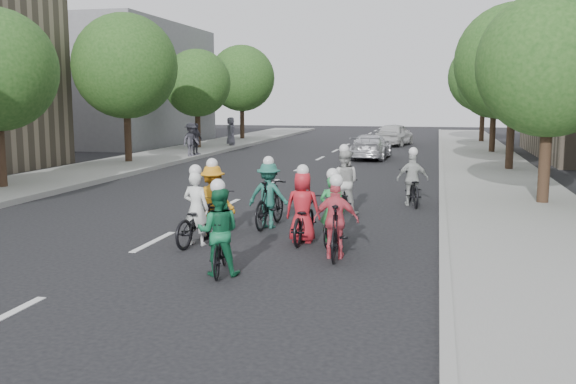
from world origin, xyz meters
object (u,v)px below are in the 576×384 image
(follow_car_lead, at_px, (371,147))
(cyclist_5, at_px, (333,216))
(cyclist_7, at_px, (269,199))
(cyclist_8, at_px, (412,185))
(follow_car_trail, at_px, (395,134))
(cyclist_4, at_px, (303,215))
(spectator_0, at_px, (191,140))
(cyclist_1, at_px, (220,239))
(spectator_2, at_px, (231,131))
(spectator_1, at_px, (196,139))
(cyclist_6, at_px, (344,189))
(cyclist_2, at_px, (214,207))
(cyclist_3, at_px, (336,226))
(cyclist_0, at_px, (198,218))

(follow_car_lead, bearing_deg, cyclist_5, 95.78)
(cyclist_7, distance_m, follow_car_lead, 18.13)
(cyclist_8, distance_m, follow_car_trail, 24.10)
(cyclist_4, xyz_separation_m, spectator_0, (-9.41, 17.31, 0.41))
(cyclist_1, height_order, spectator_0, spectator_0)
(cyclist_7, distance_m, cyclist_8, 5.16)
(cyclist_7, xyz_separation_m, spectator_2, (-8.81, 23.92, 0.36))
(spectator_1, bearing_deg, follow_car_lead, -65.27)
(follow_car_trail, bearing_deg, follow_car_lead, 98.05)
(cyclist_6, relative_size, spectator_2, 1.06)
(cyclist_1, distance_m, spectator_1, 22.49)
(cyclist_2, bearing_deg, spectator_1, -66.94)
(cyclist_6, relative_size, cyclist_7, 0.96)
(cyclist_3, relative_size, cyclist_4, 0.99)
(cyclist_5, height_order, follow_car_trail, cyclist_5)
(cyclist_1, xyz_separation_m, cyclist_4, (0.89, 2.86, -0.05))
(spectator_0, bearing_deg, spectator_2, 25.47)
(cyclist_5, height_order, spectator_1, spectator_1)
(cyclist_6, bearing_deg, spectator_2, -63.79)
(cyclist_5, relative_size, cyclist_7, 0.91)
(cyclist_3, height_order, cyclist_6, cyclist_6)
(cyclist_4, height_order, spectator_2, spectator_2)
(cyclist_3, bearing_deg, cyclist_4, -57.02)
(cyclist_4, relative_size, cyclist_5, 1.04)
(cyclist_1, relative_size, spectator_0, 1.00)
(cyclist_3, xyz_separation_m, spectator_0, (-10.32, 18.54, 0.38))
(follow_car_trail, bearing_deg, cyclist_5, 102.38)
(follow_car_lead, relative_size, spectator_1, 2.61)
(follow_car_trail, relative_size, spectator_2, 2.47)
(cyclist_8, bearing_deg, cyclist_1, 59.96)
(spectator_2, bearing_deg, cyclist_8, -164.41)
(cyclist_8, relative_size, follow_car_lead, 0.46)
(spectator_1, bearing_deg, cyclist_4, -137.21)
(cyclist_5, distance_m, cyclist_8, 5.62)
(cyclist_2, distance_m, spectator_0, 18.56)
(follow_car_trail, distance_m, spectator_0, 15.32)
(cyclist_4, bearing_deg, follow_car_lead, -87.60)
(cyclist_0, height_order, cyclist_3, cyclist_0)
(cyclist_3, distance_m, follow_car_trail, 30.64)
(cyclist_2, height_order, spectator_1, spectator_1)
(spectator_1, bearing_deg, follow_car_trail, -24.32)
(cyclist_8, height_order, follow_car_lead, cyclist_8)
(cyclist_2, height_order, cyclist_8, cyclist_2)
(cyclist_8, height_order, spectator_2, spectator_2)
(cyclist_2, bearing_deg, cyclist_1, 112.09)
(cyclist_0, relative_size, cyclist_2, 1.07)
(cyclist_0, height_order, spectator_1, spectator_1)
(spectator_0, bearing_deg, cyclist_4, -129.56)
(follow_car_trail, xyz_separation_m, spectator_0, (-9.41, -12.08, 0.26))
(cyclist_3, height_order, cyclist_5, cyclist_3)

